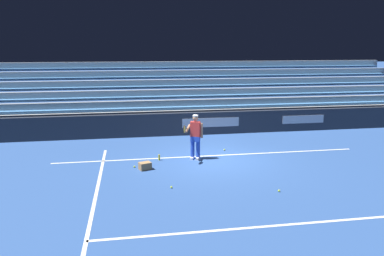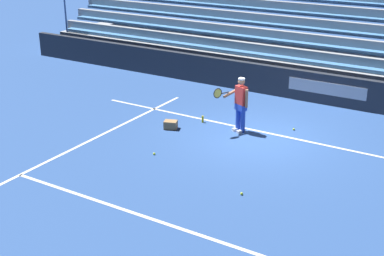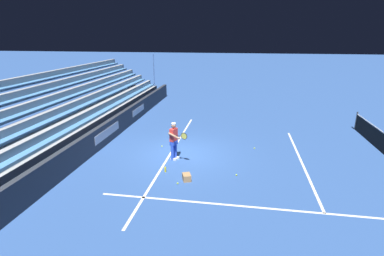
{
  "view_description": "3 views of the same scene",
  "coord_description": "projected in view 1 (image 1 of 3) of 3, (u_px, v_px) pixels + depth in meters",
  "views": [
    {
      "loc": [
        3.04,
        13.35,
        4.25
      ],
      "look_at": [
        0.85,
        0.33,
        1.34
      ],
      "focal_mm": 35.0,
      "sensor_mm": 36.0,
      "label": 1
    },
    {
      "loc": [
        -6.14,
        13.74,
        6.17
      ],
      "look_at": [
        1.16,
        1.82,
        0.67
      ],
      "focal_mm": 50.0,
      "sensor_mm": 36.0,
      "label": 2
    },
    {
      "loc": [
        12.95,
        2.69,
        5.45
      ],
      "look_at": [
        0.13,
        0.56,
        1.37
      ],
      "focal_mm": 28.0,
      "sensor_mm": 36.0,
      "label": 3
    }
  ],
  "objects": [
    {
      "name": "tennis_ball_on_baseline",
      "position": [
        279.0,
        191.0,
        11.12
      ],
      "size": [
        0.07,
        0.07,
        0.07
      ],
      "primitive_type": "sphere",
      "color": "#CCE533",
      "rests_on": "ground"
    },
    {
      "name": "ball_box_cardboard",
      "position": [
        145.0,
        166.0,
        13.09
      ],
      "size": [
        0.48,
        0.42,
        0.26
      ],
      "primitive_type": "cube",
      "rotation": [
        0.0,
        0.0,
        0.36
      ],
      "color": "#A87F51",
      "rests_on": "ground"
    },
    {
      "name": "back_wall_sponsor_board",
      "position": [
        194.0,
        124.0,
        18.15
      ],
      "size": [
        26.58,
        0.25,
        1.1
      ],
      "color": "#2D333D",
      "rests_on": "ground"
    },
    {
      "name": "ground_plane",
      "position": [
        213.0,
        160.0,
        14.27
      ],
      "size": [
        160.0,
        160.0,
        0.0
      ],
      "primitive_type": "plane",
      "color": "#2D5193"
    },
    {
      "name": "tennis_player",
      "position": [
        195.0,
        136.0,
        14.13
      ],
      "size": [
        0.85,
        0.92,
        1.71
      ],
      "color": "blue",
      "rests_on": "ground"
    },
    {
      "name": "tennis_ball_midcourt",
      "position": [
        224.0,
        150.0,
        15.48
      ],
      "size": [
        0.07,
        0.07,
        0.07
      ],
      "primitive_type": "sphere",
      "color": "#CCE533",
      "rests_on": "ground"
    },
    {
      "name": "court_sideline_white",
      "position": [
        92.0,
        212.0,
        9.75
      ],
      "size": [
        0.1,
        12.0,
        0.01
      ],
      "primitive_type": "cube",
      "color": "white",
      "rests_on": "ground"
    },
    {
      "name": "bleacher_stand",
      "position": [
        186.0,
        110.0,
        20.62
      ],
      "size": [
        25.25,
        4.0,
        3.85
      ],
      "color": "#9EA3A8",
      "rests_on": "ground"
    },
    {
      "name": "water_bottle",
      "position": [
        159.0,
        157.0,
        14.16
      ],
      "size": [
        0.07,
        0.07,
        0.22
      ],
      "primitive_type": "cylinder",
      "color": "yellow",
      "rests_on": "ground"
    },
    {
      "name": "tennis_ball_by_box",
      "position": [
        134.0,
        167.0,
        13.33
      ],
      "size": [
        0.07,
        0.07,
        0.07
      ],
      "primitive_type": "sphere",
      "color": "#CCE533",
      "rests_on": "ground"
    },
    {
      "name": "tennis_ball_stray_back",
      "position": [
        171.0,
        187.0,
        11.39
      ],
      "size": [
        0.07,
        0.07,
        0.07
      ],
      "primitive_type": "sphere",
      "color": "#CCE533",
      "rests_on": "ground"
    },
    {
      "name": "court_service_line_white",
      "position": [
        263.0,
        227.0,
        8.97
      ],
      "size": [
        8.22,
        0.1,
        0.01
      ],
      "primitive_type": "cube",
      "color": "white",
      "rests_on": "ground"
    },
    {
      "name": "court_baseline_white",
      "position": [
        210.0,
        156.0,
        14.75
      ],
      "size": [
        12.0,
        0.1,
        0.01
      ],
      "primitive_type": "cube",
      "color": "white",
      "rests_on": "ground"
    }
  ]
}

